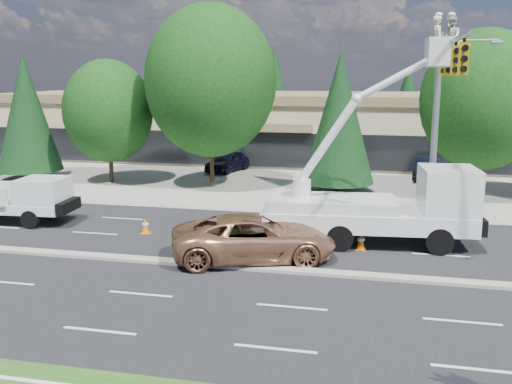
% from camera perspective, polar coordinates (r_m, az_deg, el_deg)
% --- Properties ---
extents(ground, '(140.00, 140.00, 0.00)m').
position_cam_1_polar(ground, '(22.06, -8.13, -7.08)').
color(ground, black).
rests_on(ground, ground).
extents(concrete_apron, '(140.00, 22.00, 0.01)m').
position_cam_1_polar(concrete_apron, '(40.85, 1.67, 1.69)').
color(concrete_apron, gray).
rests_on(concrete_apron, ground).
extents(road_median, '(120.00, 0.55, 0.12)m').
position_cam_1_polar(road_median, '(22.05, -8.13, -6.93)').
color(road_median, gray).
rests_on(road_median, ground).
extents(strip_mall, '(50.40, 15.40, 5.50)m').
position_cam_1_polar(strip_mall, '(50.25, 3.82, 6.78)').
color(strip_mall, tan).
rests_on(strip_mall, ground).
extents(tree_front_b, '(4.30, 4.30, 8.48)m').
position_cam_1_polar(tree_front_b, '(41.83, -21.96, 7.37)').
color(tree_front_b, '#332114').
rests_on(tree_front_b, ground).
extents(tree_front_c, '(5.82, 5.82, 8.08)m').
position_cam_1_polar(tree_front_c, '(38.77, -14.55, 7.83)').
color(tree_front_c, '#332114').
rests_on(tree_front_c, ground).
extents(tree_front_d, '(8.22, 8.22, 11.40)m').
position_cam_1_polar(tree_front_d, '(36.10, -4.56, 11.00)').
color(tree_front_d, '#332114').
rests_on(tree_front_d, ground).
extents(tree_front_e, '(4.31, 4.31, 8.50)m').
position_cam_1_polar(tree_front_e, '(34.72, 8.35, 7.40)').
color(tree_front_e, '#332114').
rests_on(tree_front_e, ground).
extents(tree_front_f, '(6.96, 6.96, 9.65)m').
position_cam_1_polar(tree_front_f, '(35.02, 21.72, 8.54)').
color(tree_front_f, '#332114').
rests_on(tree_front_f, ground).
extents(tree_back_a, '(3.99, 3.99, 7.87)m').
position_cam_1_polar(tree_back_a, '(66.66, -10.22, 8.99)').
color(tree_back_a, '#332114').
rests_on(tree_back_a, ground).
extents(tree_back_b, '(5.10, 5.10, 10.06)m').
position_cam_1_polar(tree_back_b, '(62.63, 1.85, 10.09)').
color(tree_back_b, '#332114').
rests_on(tree_back_b, ground).
extents(tree_back_c, '(4.23, 4.23, 8.35)m').
position_cam_1_polar(tree_back_c, '(61.65, 14.90, 8.83)').
color(tree_back_c, '#332114').
rests_on(tree_back_c, ground).
extents(signal_mast, '(2.76, 10.16, 9.00)m').
position_cam_1_polar(signal_mast, '(26.73, 18.11, 8.96)').
color(signal_mast, gray).
rests_on(signal_mast, ground).
extents(utility_pickup, '(5.91, 2.60, 2.21)m').
position_cam_1_polar(utility_pickup, '(29.90, -22.79, -1.12)').
color(utility_pickup, silver).
rests_on(utility_pickup, ground).
extents(bucket_truck, '(8.93, 3.48, 9.42)m').
position_cam_1_polar(bucket_truck, '(24.35, 12.99, -0.58)').
color(bucket_truck, silver).
rests_on(bucket_truck, ground).
extents(traffic_cone_b, '(0.40, 0.40, 0.70)m').
position_cam_1_polar(traffic_cone_b, '(26.26, -10.99, -3.36)').
color(traffic_cone_b, orange).
rests_on(traffic_cone_b, ground).
extents(traffic_cone_c, '(0.40, 0.40, 0.70)m').
position_cam_1_polar(traffic_cone_c, '(25.39, -4.27, -3.69)').
color(traffic_cone_c, orange).
rests_on(traffic_cone_c, ground).
extents(traffic_cone_d, '(0.40, 0.40, 0.70)m').
position_cam_1_polar(traffic_cone_d, '(23.83, 10.46, -4.88)').
color(traffic_cone_d, orange).
rests_on(traffic_cone_d, ground).
extents(minivan, '(6.87, 4.75, 1.74)m').
position_cam_1_polar(minivan, '(22.02, -0.21, -4.62)').
color(minivan, '#9F6C4C').
rests_on(minivan, ground).
extents(parked_car_west, '(2.98, 4.79, 1.52)m').
position_cam_1_polar(parked_car_west, '(42.48, -2.81, 3.10)').
color(parked_car_west, black).
rests_on(parked_car_west, ground).
extents(parked_car_east, '(2.34, 4.93, 1.56)m').
position_cam_1_polar(parked_car_east, '(41.07, 16.84, 2.35)').
color(parked_car_east, black).
rests_on(parked_car_east, ground).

